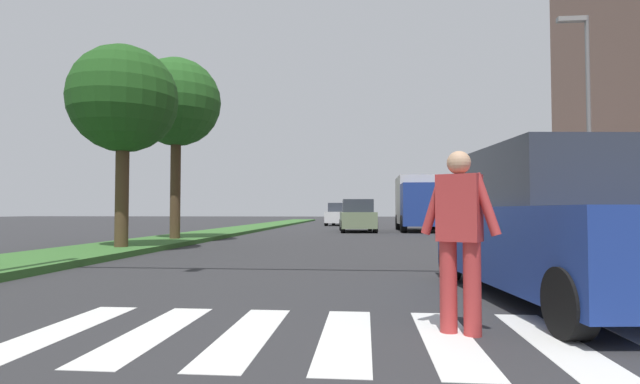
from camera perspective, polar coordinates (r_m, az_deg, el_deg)
ground_plane at (r=26.16m, az=5.89°, el=-4.67°), size 140.00×140.00×0.00m
crosswalk at (r=4.58m, az=8.90°, el=-16.45°), size 6.75×2.20×0.01m
median_strip at (r=25.16m, az=-10.93°, el=-4.57°), size 2.58×64.00×0.15m
tree_mid at (r=14.76m, az=-21.93°, el=9.88°), size 2.95×2.95×5.55m
tree_far at (r=18.57m, az=-16.40°, el=9.88°), size 3.15×3.15×6.47m
sidewalk_right at (r=25.42m, az=23.46°, el=-4.41°), size 3.00×64.00×0.15m
street_lamp_right at (r=18.70m, az=28.54°, el=8.74°), size 1.02×0.24×7.50m
pedestrian_performer at (r=4.71m, az=15.95°, el=-4.54°), size 0.71×0.42×1.69m
suv_crossing at (r=6.96m, az=25.89°, el=-3.65°), size 2.42×4.78×1.97m
sedan_midblock at (r=26.59m, az=4.37°, el=-2.90°), size 2.15×4.39×1.74m
sedan_distant at (r=38.16m, az=2.40°, el=-2.70°), size 2.24×4.65×1.73m
sedan_far_horizon at (r=50.61m, az=2.23°, el=-2.60°), size 1.82×4.35×1.69m
truck_box_delivery at (r=28.03m, az=11.49°, el=-1.13°), size 2.40×6.20×3.10m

